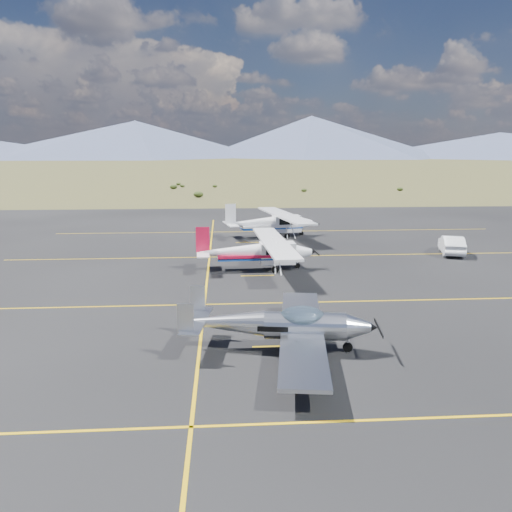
# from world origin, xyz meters

# --- Properties ---
(ground) EXTENTS (1600.00, 1600.00, 0.00)m
(ground) POSITION_xyz_m (0.00, 0.00, 0.00)
(ground) COLOR #383D1C
(ground) RESTS_ON ground
(apron) EXTENTS (72.00, 72.00, 0.02)m
(apron) POSITION_xyz_m (0.00, 7.00, 0.00)
(apron) COLOR black
(apron) RESTS_ON ground
(aircraft_low_wing) EXTENTS (7.03, 9.73, 2.10)m
(aircraft_low_wing) POSITION_xyz_m (-2.89, -3.88, 1.01)
(aircraft_low_wing) COLOR silver
(aircraft_low_wing) RESTS_ON apron
(aircraft_cessna) EXTENTS (6.54, 10.92, 2.77)m
(aircraft_cessna) POSITION_xyz_m (-2.93, 9.06, 1.23)
(aircraft_cessna) COLOR white
(aircraft_cessna) RESTS_ON apron
(aircraft_plain) EXTENTS (7.25, 11.71, 2.95)m
(aircraft_plain) POSITION_xyz_m (-0.84, 21.00, 1.31)
(aircraft_plain) COLOR white
(aircraft_plain) RESTS_ON apron
(sedan) EXTENTS (2.53, 4.29, 1.34)m
(sedan) POSITION_xyz_m (11.45, 12.96, 0.68)
(sedan) COLOR white
(sedan) RESTS_ON apron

